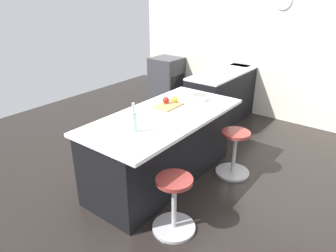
{
  "coord_description": "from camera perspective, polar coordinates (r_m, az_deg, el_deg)",
  "views": [
    {
      "loc": [
        2.68,
        2.04,
        2.24
      ],
      "look_at": [
        0.04,
        0.02,
        0.76
      ],
      "focal_mm": 33.11,
      "sensor_mm": 36.0,
      "label": 1
    }
  ],
  "objects": [
    {
      "name": "stool_by_window",
      "position": [
        4.09,
        12.06,
        -5.12
      ],
      "size": [
        0.44,
        0.44,
        0.6
      ],
      "color": "#B7B7BC",
      "rests_on": "ground_plane"
    },
    {
      "name": "fruit_bowl",
      "position": [
        4.1,
        5.79,
        5.31
      ],
      "size": [
        0.23,
        0.23,
        0.07
      ],
      "color": "silver",
      "rests_on": "kitchen_island"
    },
    {
      "name": "sink_cabinet",
      "position": [
        6.0,
        11.95,
        6.34
      ],
      "size": [
        2.47,
        0.6,
        1.2
      ],
      "color": "black",
      "rests_on": "ground_plane"
    },
    {
      "name": "ground_plane",
      "position": [
        4.04,
        0.1,
        -9.57
      ],
      "size": [
        7.44,
        7.44,
        0.0
      ],
      "primitive_type": "plane",
      "color": "black"
    },
    {
      "name": "water_bottle",
      "position": [
        3.14,
        -6.28,
        0.97
      ],
      "size": [
        0.06,
        0.06,
        0.31
      ],
      "color": "silver",
      "rests_on": "kitchen_island"
    },
    {
      "name": "apple_red",
      "position": [
        3.9,
        -0.42,
        4.8
      ],
      "size": [
        0.08,
        0.08,
        0.08
      ],
      "primitive_type": "sphere",
      "color": "red",
      "rests_on": "cutting_board"
    },
    {
      "name": "oven_range",
      "position": [
        6.8,
        -0.22,
        8.75
      ],
      "size": [
        0.6,
        0.61,
        0.89
      ],
      "color": "#38383D",
      "rests_on": "ground_plane"
    },
    {
      "name": "cutting_board",
      "position": [
        3.87,
        0.08,
        3.8
      ],
      "size": [
        0.36,
        0.24,
        0.02
      ],
      "primitive_type": "cube",
      "color": "tan",
      "rests_on": "kitchen_island"
    },
    {
      "name": "apple_yellow",
      "position": [
        3.95,
        1.27,
        5.01
      ],
      "size": [
        0.08,
        0.08,
        0.08
      ],
      "primitive_type": "sphere",
      "color": "gold",
      "rests_on": "cutting_board"
    },
    {
      "name": "kitchen_island",
      "position": [
        3.82,
        -1.16,
        -3.84
      ],
      "size": [
        2.06,
        0.99,
        0.89
      ],
      "color": "black",
      "rests_on": "ground_plane"
    },
    {
      "name": "stool_middle",
      "position": [
        3.14,
        1.12,
        -14.49
      ],
      "size": [
        0.44,
        0.44,
        0.6
      ],
      "color": "#B7B7BC",
      "rests_on": "ground_plane"
    },
    {
      "name": "interior_partition_left",
      "position": [
        5.97,
        17.57,
        14.33
      ],
      "size": [
        0.15,
        5.35,
        2.68
      ],
      "color": "silver",
      "rests_on": "ground_plane"
    }
  ]
}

